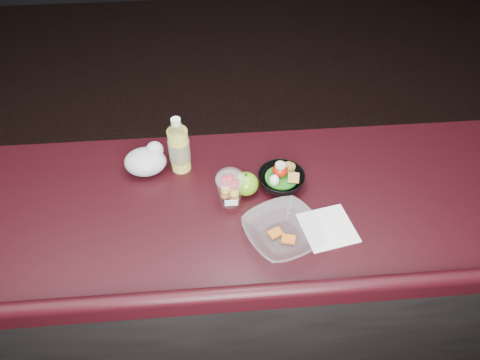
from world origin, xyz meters
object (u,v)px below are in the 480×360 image
object	(u,v)px
snack_bowl	(281,179)
green_apple	(246,184)
takeout_bowl	(283,232)
lemonade_bottle	(179,148)
fruit_cup	(230,187)

from	to	relation	value
snack_bowl	green_apple	bearing A→B (deg)	-169.93
green_apple	snack_bowl	world-z (taller)	same
snack_bowl	takeout_bowl	xyz separation A→B (m)	(-0.03, -0.23, -0.00)
snack_bowl	takeout_bowl	world-z (taller)	snack_bowl
lemonade_bottle	green_apple	xyz separation A→B (m)	(0.22, -0.14, -0.05)
green_apple	snack_bowl	xyz separation A→B (m)	(0.12, 0.02, -0.01)
snack_bowl	takeout_bowl	size ratio (longest dim) A/B	0.67
snack_bowl	fruit_cup	bearing A→B (deg)	-160.85
fruit_cup	green_apple	world-z (taller)	fruit_cup
lemonade_bottle	fruit_cup	world-z (taller)	lemonade_bottle
takeout_bowl	fruit_cup	bearing A→B (deg)	132.74
lemonade_bottle	green_apple	size ratio (longest dim) A/B	2.52
fruit_cup	lemonade_bottle	bearing A→B (deg)	133.17
fruit_cup	snack_bowl	size ratio (longest dim) A/B	0.67
lemonade_bottle	green_apple	bearing A→B (deg)	-31.61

